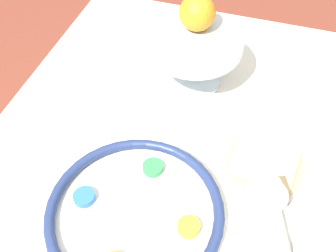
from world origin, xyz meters
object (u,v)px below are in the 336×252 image
object	(u,v)px
seder_plate	(135,212)
wine_glass	(271,185)
bread_plate	(265,163)
fruit_stand	(195,47)
napkin_roll	(274,238)
orange_fruit	(197,13)

from	to	relation	value
seder_plate	wine_glass	xyz separation A→B (m)	(0.07, -0.22, 0.08)
bread_plate	fruit_stand	bearing A→B (deg)	45.33
wine_glass	napkin_roll	world-z (taller)	wine_glass
seder_plate	napkin_roll	xyz separation A→B (m)	(0.02, -0.24, 0.01)
orange_fruit	bread_plate	size ratio (longest dim) A/B	0.51
wine_glass	orange_fruit	bearing A→B (deg)	32.48
napkin_roll	seder_plate	bearing A→B (deg)	94.89
napkin_roll	orange_fruit	bearing A→B (deg)	31.93
seder_plate	orange_fruit	world-z (taller)	orange_fruit
bread_plate	napkin_roll	size ratio (longest dim) A/B	1.06
fruit_stand	wine_glass	bearing A→B (deg)	-145.74
napkin_roll	bread_plate	bearing A→B (deg)	12.74
bread_plate	napkin_roll	world-z (taller)	napkin_roll
seder_plate	fruit_stand	bearing A→B (deg)	-0.70
fruit_stand	orange_fruit	size ratio (longest dim) A/B	2.67
seder_plate	napkin_roll	distance (m)	0.24
seder_plate	fruit_stand	distance (m)	0.39
seder_plate	orange_fruit	size ratio (longest dim) A/B	4.01
orange_fruit	napkin_roll	xyz separation A→B (m)	(-0.39, -0.24, -0.14)
seder_plate	napkin_roll	world-z (taller)	napkin_roll
fruit_stand	napkin_roll	size ratio (longest dim) A/B	1.44
wine_glass	napkin_roll	size ratio (longest dim) A/B	0.92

